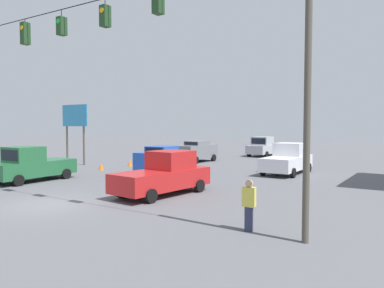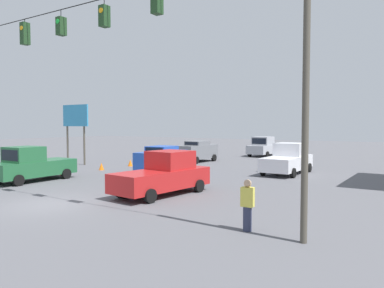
{
  "view_description": "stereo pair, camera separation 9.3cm",
  "coord_description": "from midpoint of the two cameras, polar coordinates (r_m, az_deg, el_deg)",
  "views": [
    {
      "loc": [
        -13.78,
        9.96,
        3.44
      ],
      "look_at": [
        -0.33,
        -10.74,
        2.14
      ],
      "focal_mm": 35.0,
      "sensor_mm": 36.0,
      "label": 1
    },
    {
      "loc": [
        -13.86,
        9.91,
        3.44
      ],
      "look_at": [
        -0.33,
        -10.74,
        2.14
      ],
      "focal_mm": 35.0,
      "sensor_mm": 36.0,
      "label": 2
    }
  ],
  "objects": [
    {
      "name": "overhead_signal_span",
      "position": [
        17.7,
        -19.35,
        10.74
      ],
      "size": [
        21.62,
        0.38,
        8.83
      ],
      "color": "#4C473D",
      "rests_on": "ground_plane"
    },
    {
      "name": "sedan_grey_withflow_far",
      "position": [
        34.18,
        0.7,
        -1.08
      ],
      "size": [
        2.07,
        4.55,
        1.92
      ],
      "color": "slate",
      "rests_on": "ground_plane"
    },
    {
      "name": "pickup_truck_white_oncoming_far",
      "position": [
        27.02,
        14.27,
        -2.31
      ],
      "size": [
        2.28,
        5.47,
        2.12
      ],
      "color": "silver",
      "rests_on": "ground_plane"
    },
    {
      "name": "traffic_cone_fourth",
      "position": [
        31.2,
        -9.52,
        -2.85
      ],
      "size": [
        0.39,
        0.39,
        0.55
      ],
      "primitive_type": "cone",
      "color": "orange",
      "rests_on": "ground_plane"
    },
    {
      "name": "traffic_cone_second",
      "position": [
        26.87,
        -19.23,
        -3.92
      ],
      "size": [
        0.39,
        0.39,
        0.55
      ],
      "primitive_type": "cone",
      "color": "orange",
      "rests_on": "ground_plane"
    },
    {
      "name": "traffic_cone_third",
      "position": [
        28.98,
        -13.77,
        -3.34
      ],
      "size": [
        0.39,
        0.39,
        0.55
      ],
      "primitive_type": "cone",
      "color": "orange",
      "rests_on": "ground_plane"
    },
    {
      "name": "traffic_cone_nearest",
      "position": [
        25.05,
        -25.02,
        -4.53
      ],
      "size": [
        0.39,
        0.39,
        0.55
      ],
      "primitive_type": "cone",
      "color": "orange",
      "rests_on": "ground_plane"
    },
    {
      "name": "ground_plane",
      "position": [
        17.37,
        -21.07,
        -8.62
      ],
      "size": [
        140.0,
        140.0,
        0.0
      ],
      "primitive_type": "plane",
      "color": "#56565B"
    },
    {
      "name": "pedestrian",
      "position": [
        12.32,
        8.45,
        -9.22
      ],
      "size": [
        0.4,
        0.28,
        1.68
      ],
      "color": "#2D334C",
      "rests_on": "ground_plane"
    },
    {
      "name": "pickup_truck_red_crossing_near",
      "position": [
        18.44,
        -4.4,
        -4.68
      ],
      "size": [
        2.57,
        5.49,
        2.12
      ],
      "color": "red",
      "rests_on": "ground_plane"
    },
    {
      "name": "sedan_blue_withflow_mid",
      "position": [
        26.09,
        -4.73,
        -2.35
      ],
      "size": [
        2.23,
        4.41,
        1.93
      ],
      "color": "#234CB2",
      "rests_on": "ground_plane"
    },
    {
      "name": "pickup_truck_silver_withflow_deep",
      "position": [
        41.36,
        10.87,
        -0.45
      ],
      "size": [
        2.41,
        5.41,
        2.12
      ],
      "color": "#A8AAB2",
      "rests_on": "ground_plane"
    },
    {
      "name": "pickup_truck_green_parked_shoulder",
      "position": [
        24.6,
        -23.43,
        -2.99
      ],
      "size": [
        2.27,
        5.1,
        2.12
      ],
      "color": "#236038",
      "rests_on": "ground_plane"
    },
    {
      "name": "roadside_billboard",
      "position": [
        33.69,
        -17.48,
        3.31
      ],
      "size": [
        3.09,
        0.16,
        5.12
      ],
      "color": "#4C473D",
      "rests_on": "ground_plane"
    }
  ]
}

